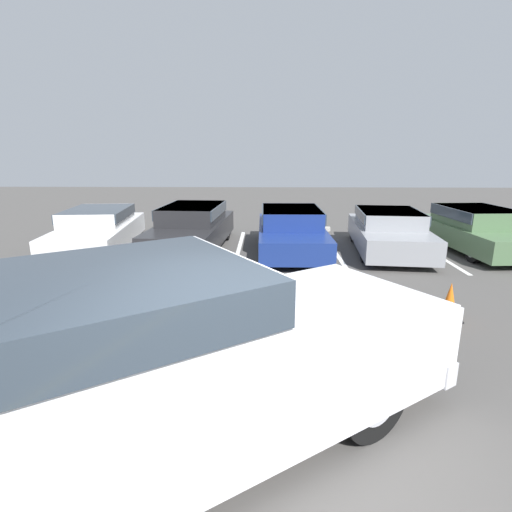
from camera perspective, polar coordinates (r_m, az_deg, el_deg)
The scene contains 13 objects.
stall_stripe_a at distance 13.38m, azimuth -26.98°, elevation 1.06°, with size 0.12×4.98×0.01m, color white.
stall_stripe_b at distance 12.31m, azimuth -15.49°, elevation 1.07°, with size 0.12×4.98×0.01m, color white.
stall_stripe_c at distance 11.81m, azimuth -2.46°, elevation 1.04°, with size 0.12×4.98×0.01m, color white.
stall_stripe_d at distance 11.96m, azimuth 10.97°, elevation 0.95°, with size 0.12×4.98×0.01m, color white.
stall_stripe_e at distance 12.72m, azimuth 23.41°, elevation 0.82°, with size 0.12×4.98×0.01m, color white.
pickup_truck at distance 3.82m, azimuth -13.42°, elevation -15.04°, with size 6.18×5.07×1.87m.
parked_sedan_a at distance 12.47m, azimuth -21.58°, elevation 3.72°, with size 2.21×4.66×1.19m.
parked_sedan_b at distance 11.78m, azimuth -9.04°, elevation 4.22°, with size 2.03×4.80×1.29m.
parked_sedan_c at distance 11.47m, azimuth 5.01°, elevation 3.93°, with size 1.84×4.55×1.23m.
parked_sedan_d at distance 11.97m, azimuth 18.38°, elevation 3.57°, with size 2.22×4.43×1.18m.
parked_sedan_e at distance 13.19m, azimuth 29.01°, elevation 3.54°, with size 2.14×4.54×1.23m.
traffic_cone at distance 7.58m, azimuth 25.91°, elevation -5.99°, with size 0.39×0.39×0.66m.
wheel_stop_curb at distance 14.61m, azimuth 7.07°, elevation 3.87°, with size 1.77×0.20×0.14m, color #B7B2A8.
Camera 1 is at (-0.18, -2.38, 2.80)m, focal length 28.00 mm.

